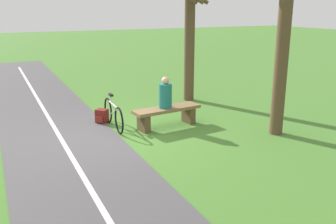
# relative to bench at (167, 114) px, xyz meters

# --- Properties ---
(ground_plane) EXTENTS (80.00, 80.00, 0.00)m
(ground_plane) POSITION_rel_bench_xyz_m (1.39, 0.09, -0.35)
(ground_plane) COLOR #477A2D
(bench) EXTENTS (1.82, 0.65, 0.51)m
(bench) POSITION_rel_bench_xyz_m (0.00, 0.00, 0.00)
(bench) COLOR brown
(bench) RESTS_ON ground_plane
(person_seated) EXTENTS (0.36, 0.36, 0.79)m
(person_seated) POSITION_rel_bench_xyz_m (0.04, 0.00, 0.50)
(person_seated) COLOR #1E6B66
(person_seated) RESTS_ON bench
(bicycle) EXTENTS (0.12, 1.68, 0.85)m
(bicycle) POSITION_rel_bench_xyz_m (1.25, -0.52, 0.00)
(bicycle) COLOR black
(bicycle) RESTS_ON ground_plane
(backpack) EXTENTS (0.37, 0.38, 0.37)m
(backpack) POSITION_rel_bench_xyz_m (1.40, -1.05, -0.17)
(backpack) COLOR maroon
(backpack) RESTS_ON ground_plane
(tree_far_right) EXTENTS (1.33, 1.22, 3.83)m
(tree_far_right) POSITION_rel_bench_xyz_m (-1.86, -2.22, 1.46)
(tree_far_right) COLOR brown
(tree_far_right) RESTS_ON ground_plane
(tree_mid_field) EXTENTS (1.23, 1.28, 4.50)m
(tree_mid_field) POSITION_rel_bench_xyz_m (-2.15, 1.63, 1.63)
(tree_mid_field) COLOR brown
(tree_mid_field) RESTS_ON ground_plane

